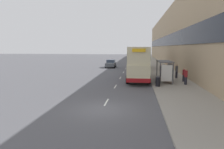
% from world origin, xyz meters
% --- Properties ---
extents(ground_plane, '(220.00, 220.00, 0.00)m').
position_xyz_m(ground_plane, '(0.00, 0.00, 0.00)').
color(ground_plane, '#515156').
extents(pavement, '(5.00, 93.00, 0.14)m').
position_xyz_m(pavement, '(6.50, 38.50, 0.07)').
color(pavement, gray).
rests_on(pavement, ground_plane).
extents(terrace_facade, '(3.10, 93.00, 12.89)m').
position_xyz_m(terrace_facade, '(10.49, 38.50, 6.44)').
color(terrace_facade, tan).
rests_on(terrace_facade, ground_plane).
extents(lane_mark_0, '(0.12, 2.00, 0.01)m').
position_xyz_m(lane_mark_0, '(0.00, 1.84, 0.01)').
color(lane_mark_0, silver).
rests_on(lane_mark_0, ground_plane).
extents(lane_mark_1, '(0.12, 2.00, 0.01)m').
position_xyz_m(lane_mark_1, '(0.00, 8.17, 0.01)').
color(lane_mark_1, silver).
rests_on(lane_mark_1, ground_plane).
extents(lane_mark_2, '(0.12, 2.00, 0.01)m').
position_xyz_m(lane_mark_2, '(0.00, 14.49, 0.01)').
color(lane_mark_2, silver).
rests_on(lane_mark_2, ground_plane).
extents(lane_mark_3, '(0.12, 2.00, 0.01)m').
position_xyz_m(lane_mark_3, '(0.00, 20.82, 0.01)').
color(lane_mark_3, silver).
rests_on(lane_mark_3, ground_plane).
extents(lane_mark_4, '(0.12, 2.00, 0.01)m').
position_xyz_m(lane_mark_4, '(0.00, 27.15, 0.01)').
color(lane_mark_4, silver).
rests_on(lane_mark_4, ground_plane).
extents(lane_mark_5, '(0.12, 2.00, 0.01)m').
position_xyz_m(lane_mark_5, '(0.00, 33.48, 0.01)').
color(lane_mark_5, silver).
rests_on(lane_mark_5, ground_plane).
extents(lane_mark_6, '(0.12, 2.00, 0.01)m').
position_xyz_m(lane_mark_6, '(0.00, 39.81, 0.01)').
color(lane_mark_6, silver).
rests_on(lane_mark_6, ground_plane).
extents(lane_mark_7, '(0.12, 2.00, 0.01)m').
position_xyz_m(lane_mark_7, '(0.00, 46.14, 0.01)').
color(lane_mark_7, silver).
rests_on(lane_mark_7, ground_plane).
extents(lane_mark_8, '(0.12, 2.00, 0.01)m').
position_xyz_m(lane_mark_8, '(0.00, 52.47, 0.01)').
color(lane_mark_8, silver).
rests_on(lane_mark_8, ground_plane).
extents(bus_shelter, '(1.60, 4.20, 2.48)m').
position_xyz_m(bus_shelter, '(5.77, 11.13, 1.88)').
color(bus_shelter, '#4C4C51').
rests_on(bus_shelter, ground_plane).
extents(double_decker_bus_near, '(2.85, 10.56, 4.30)m').
position_xyz_m(double_decker_bus_near, '(2.47, 13.35, 2.28)').
color(double_decker_bus_near, beige).
rests_on(double_decker_bus_near, ground_plane).
extents(double_decker_bus_ahead, '(2.85, 11.34, 4.30)m').
position_xyz_m(double_decker_bus_ahead, '(2.53, 27.31, 2.29)').
color(double_decker_bus_ahead, beige).
rests_on(double_decker_bus_ahead, ground_plane).
extents(car_0, '(2.06, 3.94, 1.68)m').
position_xyz_m(car_0, '(-3.27, 28.58, 0.84)').
color(car_0, '#4C5156').
rests_on(car_0, ground_plane).
extents(pedestrian_at_shelter, '(0.36, 0.36, 1.80)m').
position_xyz_m(pedestrian_at_shelter, '(5.68, 15.77, 1.06)').
color(pedestrian_at_shelter, '#23232D').
rests_on(pedestrian_at_shelter, ground_plane).
extents(pedestrian_1, '(0.37, 0.37, 1.86)m').
position_xyz_m(pedestrian_1, '(7.60, 14.43, 1.09)').
color(pedestrian_1, '#23232D').
rests_on(pedestrian_1, ground_plane).
extents(pedestrian_2, '(0.33, 0.33, 1.68)m').
position_xyz_m(pedestrian_2, '(7.93, 11.65, 1.00)').
color(pedestrian_2, '#23232D').
rests_on(pedestrian_2, ground_plane).
extents(pedestrian_3, '(0.36, 0.36, 1.80)m').
position_xyz_m(pedestrian_3, '(7.70, 9.59, 1.06)').
color(pedestrian_3, '#23232D').
rests_on(pedestrian_3, ground_plane).
extents(litter_bin, '(0.55, 0.55, 1.05)m').
position_xyz_m(litter_bin, '(4.55, 8.21, 0.67)').
color(litter_bin, black).
rests_on(litter_bin, ground_plane).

